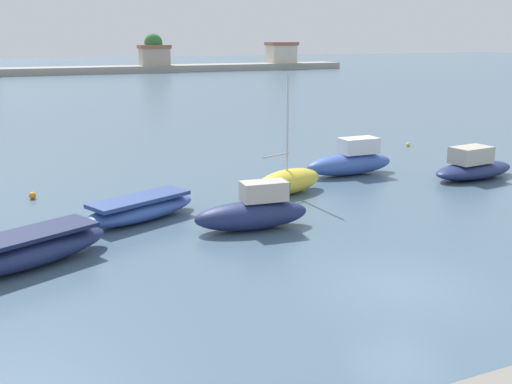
% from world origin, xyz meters
% --- Properties ---
extents(ground_plane, '(400.00, 400.00, 0.00)m').
position_xyz_m(ground_plane, '(0.00, 0.00, 0.00)').
color(ground_plane, '#476075').
extents(moored_boat_0, '(5.68, 3.81, 1.04)m').
position_xyz_m(moored_boat_0, '(-9.47, 5.99, 0.50)').
color(moored_boat_0, navy).
rests_on(moored_boat_0, ground).
extents(moored_boat_1, '(5.20, 3.39, 0.91)m').
position_xyz_m(moored_boat_1, '(-5.20, 9.25, 0.43)').
color(moored_boat_1, '#3856A8').
rests_on(moored_boat_1, ground).
extents(moored_boat_2, '(4.39, 1.86, 1.75)m').
position_xyz_m(moored_boat_2, '(-1.67, 6.50, 0.64)').
color(moored_boat_2, navy).
rests_on(moored_boat_2, ground).
extents(moored_boat_3, '(3.97, 2.56, 5.33)m').
position_xyz_m(moored_boat_3, '(1.81, 10.49, 0.56)').
color(moored_boat_3, yellow).
rests_on(moored_boat_3, ground).
extents(moored_boat_4, '(4.87, 1.51, 1.86)m').
position_xyz_m(moored_boat_4, '(6.43, 12.56, 0.70)').
color(moored_boat_4, '#3856A8').
rests_on(moored_boat_4, ground).
extents(moored_boat_5, '(5.08, 2.45, 1.60)m').
position_xyz_m(moored_boat_5, '(11.52, 9.39, 0.57)').
color(moored_boat_5, navy).
rests_on(moored_boat_5, ground).
extents(mooring_buoy_2, '(0.26, 0.26, 0.26)m').
position_xyz_m(mooring_buoy_2, '(14.21, 17.87, 0.13)').
color(mooring_buoy_2, yellow).
rests_on(mooring_buoy_2, ground).
extents(mooring_buoy_3, '(0.31, 0.31, 0.31)m').
position_xyz_m(mooring_buoy_3, '(-8.76, 14.16, 0.16)').
color(mooring_buoy_3, orange).
rests_on(mooring_buoy_3, ground).
extents(distant_shoreline, '(122.92, 6.89, 7.75)m').
position_xyz_m(distant_shoreline, '(1.05, 105.76, 1.62)').
color(distant_shoreline, '#9E998C').
rests_on(distant_shoreline, ground).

